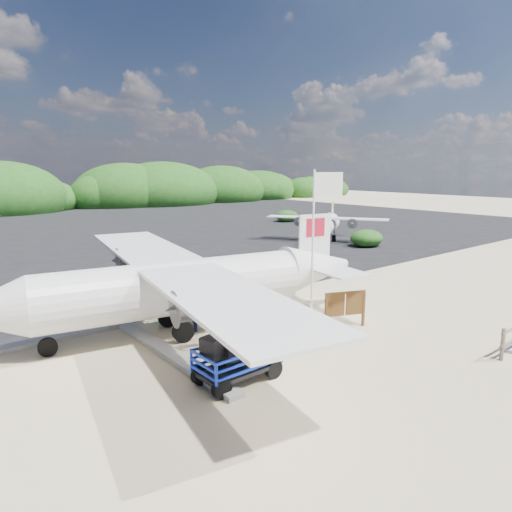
{
  "coord_description": "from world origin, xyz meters",
  "views": [
    {
      "loc": [
        -10.62,
        -10.31,
        5.63
      ],
      "look_at": [
        1.38,
        4.58,
        1.91
      ],
      "focal_mm": 32.0,
      "sensor_mm": 36.0,
      "label": 1
    }
  ],
  "objects_px": {
    "flagpole": "(310,347)",
    "crew_b": "(195,306)",
    "crew_a": "(210,285)",
    "baggage_cart": "(238,381)",
    "signboard": "(344,328)",
    "aircraft_large": "(261,235)"
  },
  "relations": [
    {
      "from": "baggage_cart",
      "to": "signboard",
      "type": "height_order",
      "value": "signboard"
    },
    {
      "from": "flagpole",
      "to": "crew_b",
      "type": "xyz_separation_m",
      "value": [
        -2.09,
        3.58,
        0.88
      ]
    },
    {
      "from": "baggage_cart",
      "to": "crew_a",
      "type": "xyz_separation_m",
      "value": [
        3.07,
        6.04,
        0.91
      ]
    },
    {
      "from": "signboard",
      "to": "aircraft_large",
      "type": "distance_m",
      "value": 23.16
    },
    {
      "from": "flagpole",
      "to": "signboard",
      "type": "xyz_separation_m",
      "value": [
        2.21,
        0.48,
        0.0
      ]
    },
    {
      "from": "crew_b",
      "to": "baggage_cart",
      "type": "bearing_deg",
      "value": 76.49
    },
    {
      "from": "signboard",
      "to": "crew_a",
      "type": "xyz_separation_m",
      "value": [
        -2.38,
        5.1,
        0.91
      ]
    },
    {
      "from": "signboard",
      "to": "aircraft_large",
      "type": "relative_size",
      "value": 0.1
    },
    {
      "from": "baggage_cart",
      "to": "signboard",
      "type": "relative_size",
      "value": 1.46
    },
    {
      "from": "crew_a",
      "to": "crew_b",
      "type": "height_order",
      "value": "crew_a"
    },
    {
      "from": "crew_a",
      "to": "signboard",
      "type": "bearing_deg",
      "value": 138.02
    },
    {
      "from": "flagpole",
      "to": "signboard",
      "type": "height_order",
      "value": "flagpole"
    },
    {
      "from": "baggage_cart",
      "to": "aircraft_large",
      "type": "xyz_separation_m",
      "value": [
        17.75,
        20.56,
        0.0
      ]
    },
    {
      "from": "baggage_cart",
      "to": "aircraft_large",
      "type": "bearing_deg",
      "value": 48.29
    },
    {
      "from": "flagpole",
      "to": "crew_a",
      "type": "bearing_deg",
      "value": 91.71
    },
    {
      "from": "flagpole",
      "to": "crew_a",
      "type": "relative_size",
      "value": 3.08
    },
    {
      "from": "baggage_cart",
      "to": "crew_b",
      "type": "relative_size",
      "value": 1.37
    },
    {
      "from": "baggage_cart",
      "to": "crew_b",
      "type": "distance_m",
      "value": 4.3
    },
    {
      "from": "crew_a",
      "to": "aircraft_large",
      "type": "relative_size",
      "value": 0.11
    },
    {
      "from": "baggage_cart",
      "to": "crew_b",
      "type": "bearing_deg",
      "value": 73.19
    },
    {
      "from": "baggage_cart",
      "to": "crew_a",
      "type": "distance_m",
      "value": 6.84
    },
    {
      "from": "flagpole",
      "to": "crew_a",
      "type": "height_order",
      "value": "flagpole"
    }
  ]
}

